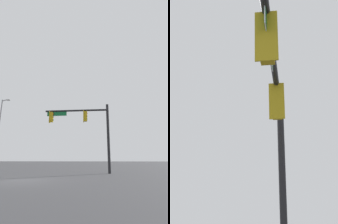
# 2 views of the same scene
# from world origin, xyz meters

# --- Properties ---
(ground_plane) EXTENTS (400.00, 400.00, 0.00)m
(ground_plane) POSITION_xyz_m (0.00, 0.00, 0.00)
(ground_plane) COLOR #38383A
(signal_pole_near) EXTENTS (6.91, 1.00, 7.11)m
(signal_pole_near) POSITION_xyz_m (-2.98, -7.17, 4.95)
(signal_pole_near) COLOR black
(signal_pole_near) RESTS_ON ground_plane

